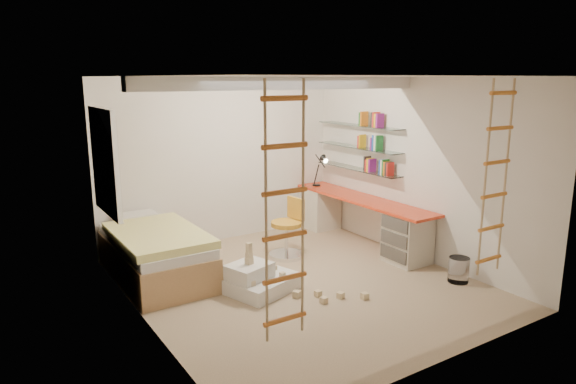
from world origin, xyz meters
TOP-DOWN VIEW (x-y plane):
  - floor at (0.00, 0.00)m, footprint 4.50×4.50m
  - ceiling_beam at (0.00, 0.30)m, footprint 4.00×0.18m
  - window_frame at (-1.97, 1.50)m, footprint 0.06×1.15m
  - window_blind at (-1.93, 1.50)m, footprint 0.02×1.00m
  - rope_ladder_left at (-1.35, -1.75)m, footprint 0.41×0.04m
  - rope_ladder_right at (1.35, -1.75)m, footprint 0.41×0.04m
  - waste_bin at (1.75, -1.05)m, footprint 0.26×0.26m
  - desk at (1.72, 0.86)m, footprint 0.56×2.80m
  - shelves at (1.87, 1.13)m, footprint 0.25×1.80m
  - bed at (-1.48, 1.23)m, footprint 1.02×2.00m
  - task_lamp at (1.67, 1.82)m, footprint 0.14×0.36m
  - swivel_chair at (0.42, 0.96)m, footprint 0.58×0.58m
  - play_platform at (-0.57, 0.09)m, footprint 0.98×0.86m
  - toy_blocks at (-0.31, -0.22)m, footprint 1.20×1.06m
  - books at (1.87, 1.13)m, footprint 0.14×0.70m

SIDE VIEW (x-z plane):
  - floor at x=0.00m, z-range 0.00..0.00m
  - play_platform at x=-0.57m, z-range -0.04..0.33m
  - waste_bin at x=1.75m, z-range 0.00..0.33m
  - toy_blocks at x=-0.31m, z-range -0.09..0.54m
  - swivel_chair at x=0.42m, z-range -0.11..0.76m
  - bed at x=-1.48m, z-range -0.02..0.67m
  - desk at x=1.72m, z-range 0.03..0.78m
  - task_lamp at x=1.67m, z-range 0.85..1.42m
  - shelves at x=1.87m, z-range 1.14..1.86m
  - rope_ladder_left at x=-1.35m, z-range 0.45..2.58m
  - rope_ladder_right at x=1.35m, z-range 0.45..2.58m
  - window_frame at x=-1.97m, z-range 0.88..2.23m
  - window_blind at x=-1.93m, z-range 0.95..2.15m
  - books at x=1.87m, z-range 1.10..2.02m
  - ceiling_beam at x=0.00m, z-range 2.44..2.60m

